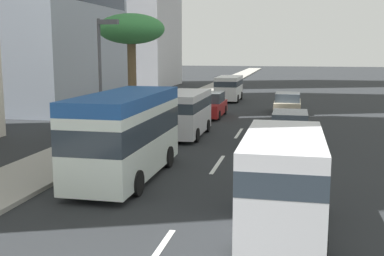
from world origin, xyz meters
TOP-DOWN VIEW (x-y plane):
  - ground_plane at (31.50, 0.00)m, footprint 198.00×198.00m
  - sidewalk_right at (31.50, 6.55)m, footprint 162.00×2.99m
  - lane_stripe_near at (4.58, 0.00)m, footprint 3.20×0.16m
  - lane_stripe_mid at (13.58, 0.00)m, footprint 3.20×0.16m
  - lane_stripe_far at (21.08, 0.00)m, footprint 3.20×0.16m
  - minibus_lead at (10.79, 2.92)m, footprint 6.73×2.35m
  - van_second at (6.72, -2.77)m, footprint 4.89×2.08m
  - car_third at (30.14, -2.51)m, footprint 4.26×1.94m
  - car_fourth at (18.30, -2.81)m, footprint 4.64×1.87m
  - van_fifth at (19.59, 2.74)m, footprint 5.15×2.09m
  - van_sixth at (37.94, 2.88)m, footprint 4.93×2.13m
  - car_seventh at (27.36, 2.71)m, footprint 4.67×1.80m
  - pedestrian_near_lamp at (25.62, 6.82)m, footprint 0.30×0.37m
  - palm_tree at (21.95, 6.54)m, footprint 3.95×3.95m
  - street_lamp at (14.61, 5.33)m, footprint 0.24×0.97m

SIDE VIEW (x-z plane):
  - ground_plane at x=31.50m, z-range 0.00..0.00m
  - lane_stripe_near at x=4.58m, z-range 0.00..0.01m
  - lane_stripe_mid at x=13.58m, z-range 0.00..0.01m
  - lane_stripe_far at x=21.08m, z-range 0.00..0.01m
  - sidewalk_right at x=31.50m, z-range 0.00..0.15m
  - car_third at x=30.14m, z-range -0.04..1.49m
  - car_fourth at x=18.30m, z-range -0.05..1.62m
  - car_seventh at x=27.36m, z-range -0.05..1.64m
  - pedestrian_near_lamp at x=25.62m, z-range 0.22..1.83m
  - van_sixth at x=37.94m, z-range 0.17..2.39m
  - van_fifth at x=19.59m, z-range 0.17..2.56m
  - van_second at x=6.72m, z-range 0.18..2.73m
  - minibus_lead at x=10.79m, z-range 0.15..3.26m
  - street_lamp at x=14.61m, z-range 0.91..6.73m
  - palm_tree at x=21.95m, z-range 2.41..8.99m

